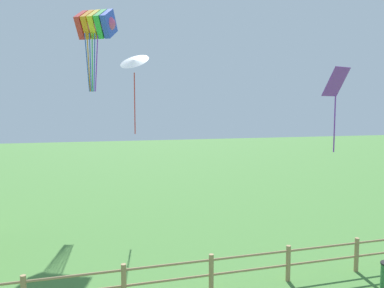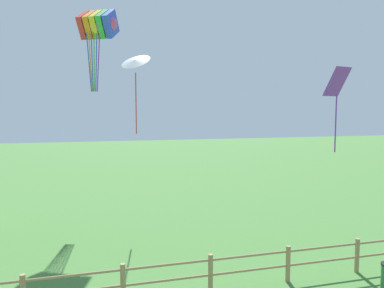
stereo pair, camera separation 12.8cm
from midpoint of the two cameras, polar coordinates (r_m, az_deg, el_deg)
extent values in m
cylinder|color=#9E7F56|center=(10.85, -10.70, -20.24)|extent=(0.14, 0.14, 1.10)
cylinder|color=#9E7F56|center=(11.31, 2.60, -19.05)|extent=(0.14, 0.14, 1.10)
cylinder|color=#9E7F56|center=(12.26, 14.14, -17.22)|extent=(0.14, 0.14, 1.10)
cylinder|color=#9E7F56|center=(13.60, 23.52, -15.21)|extent=(0.14, 0.14, 1.10)
cylinder|color=#9E7F56|center=(11.15, 2.61, -17.24)|extent=(19.76, 0.07, 0.07)
cylinder|color=#9E7F56|center=(11.33, 2.60, -19.30)|extent=(19.76, 0.07, 0.07)
ellipsoid|color=#E54C8C|center=(21.64, -14.56, 17.25)|extent=(2.67, 2.45, 1.62)
cube|color=red|center=(21.96, -16.36, 17.02)|extent=(1.04, 1.60, 1.65)
cube|color=orange|center=(21.80, -15.47, 17.14)|extent=(1.04, 1.60, 1.65)
cube|color=yellow|center=(21.64, -14.56, 17.25)|extent=(1.04, 1.60, 1.65)
cube|color=green|center=(21.48, -13.64, 17.36)|extent=(1.04, 1.60, 1.65)
cube|color=blue|center=(21.33, -12.71, 17.47)|extent=(1.04, 1.60, 1.65)
cylinder|color=blue|center=(21.17, -15.86, 11.82)|extent=(0.25, 0.46, 3.03)
cylinder|color=orange|center=(21.15, -15.65, 11.83)|extent=(0.18, 0.48, 3.03)
cylinder|color=blue|center=(21.13, -15.40, 11.85)|extent=(0.10, 0.48, 3.03)
cylinder|color=green|center=(21.11, -15.12, 11.86)|extent=(0.10, 0.48, 3.03)
cylinder|color=blue|center=(21.10, -14.82, 11.87)|extent=(0.18, 0.48, 3.03)
cylinder|color=purple|center=(21.10, -14.51, 11.87)|extent=(0.25, 0.46, 3.03)
cone|color=white|center=(18.10, -9.02, 12.44)|extent=(1.84, 1.82, 0.84)
cylinder|color=red|center=(17.96, -8.93, 6.12)|extent=(0.05, 0.05, 2.88)
cube|color=purple|center=(15.29, 20.87, 8.85)|extent=(1.01, 0.83, 1.06)
cylinder|color=purple|center=(15.26, 20.67, 2.93)|extent=(0.05, 0.05, 2.19)
camera|label=1|loc=(0.06, -90.30, -0.03)|focal=35.00mm
camera|label=2|loc=(0.06, 89.70, 0.03)|focal=35.00mm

